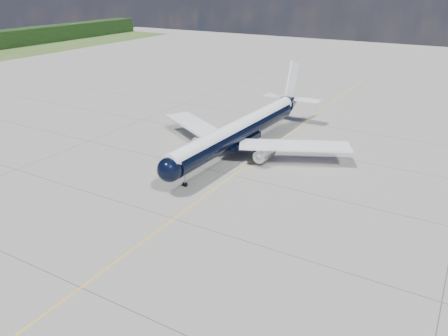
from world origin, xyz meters
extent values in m
plane|color=gray|center=(0.00, 30.00, 0.00)|extent=(320.00, 320.00, 0.00)
cube|color=yellow|center=(0.00, 25.00, 0.00)|extent=(0.16, 160.00, 0.01)
cylinder|color=black|center=(-3.50, 33.05, 3.79)|extent=(4.72, 34.36, 3.42)
sphere|color=black|center=(-4.18, 15.03, 3.79)|extent=(3.55, 3.55, 3.42)
cone|color=black|center=(-2.70, 54.21, 4.33)|extent=(3.66, 6.43, 3.42)
cylinder|color=white|center=(-3.50, 33.05, 4.64)|extent=(4.04, 36.13, 2.67)
cube|color=black|center=(-4.19, 14.85, 4.28)|extent=(2.20, 1.16, 0.50)
cube|color=white|center=(-12.91, 34.76, 2.97)|extent=(17.23, 12.59, 0.29)
cube|color=white|center=(6.01, 34.04, 2.97)|extent=(17.54, 11.60, 0.29)
cube|color=black|center=(-3.50, 33.05, 2.52)|extent=(4.12, 9.15, 0.90)
cylinder|color=silver|center=(-9.42, 31.47, 1.94)|extent=(2.17, 4.22, 2.02)
cylinder|color=silver|center=(2.29, 31.02, 1.94)|extent=(2.17, 4.22, 2.02)
sphere|color=gray|center=(-9.49, 29.58, 1.94)|extent=(1.03, 1.03, 0.99)
sphere|color=gray|center=(2.21, 29.13, 1.94)|extent=(1.03, 1.03, 0.99)
cube|color=white|center=(-9.42, 31.65, 2.61)|extent=(0.31, 2.89, 0.99)
cube|color=white|center=(2.29, 31.20, 2.61)|extent=(0.31, 2.89, 0.99)
cube|color=white|center=(-2.71, 53.76, 8.92)|extent=(0.51, 5.72, 7.68)
cube|color=white|center=(-2.70, 54.21, 5.05)|extent=(11.82, 3.33, 0.20)
cylinder|color=gray|center=(-4.06, 18.19, 1.13)|extent=(0.17, 0.17, 1.89)
cylinder|color=black|center=(-4.24, 18.19, 0.32)|extent=(0.19, 0.64, 0.63)
cylinder|color=black|center=(-3.88, 18.18, 0.32)|extent=(0.19, 0.64, 0.63)
cylinder|color=gray|center=(-6.33, 34.51, 1.22)|extent=(0.24, 0.24, 1.71)
cylinder|color=gray|center=(-0.57, 34.29, 1.22)|extent=(0.24, 0.24, 1.71)
cylinder|color=black|center=(-6.35, 34.01, 0.50)|extent=(0.44, 1.01, 0.99)
cylinder|color=black|center=(-6.31, 35.00, 0.50)|extent=(0.44, 1.01, 0.99)
cylinder|color=black|center=(-0.59, 33.79, 0.50)|extent=(0.44, 1.01, 0.99)
cylinder|color=black|center=(-0.55, 34.78, 0.50)|extent=(0.44, 1.01, 0.99)
camera|label=1|loc=(28.68, -27.21, 26.95)|focal=35.00mm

